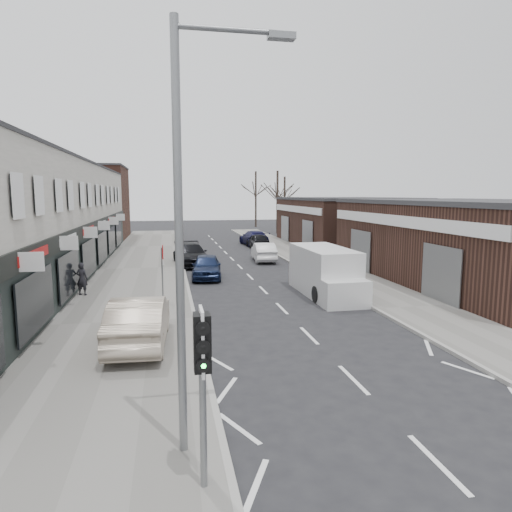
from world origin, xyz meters
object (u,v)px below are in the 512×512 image
traffic_light (202,357)px  sedan_on_pavement (139,320)px  warning_sign (163,257)px  parked_car_left_a (207,266)px  street_lamp (188,218)px  parked_car_right_a (264,252)px  parked_car_right_c (254,238)px  pedestrian (82,279)px  parked_car_left_b (191,254)px  parked_car_right_b (258,241)px  white_van (325,273)px

traffic_light → sedan_on_pavement: bearing=100.8°
warning_sign → parked_car_left_a: warning_sign is taller
sedan_on_pavement → parked_car_left_a: 12.64m
traffic_light → street_lamp: size_ratio=0.39×
parked_car_right_a → parked_car_right_c: 10.84m
pedestrian → parked_car_left_a: (6.45, 4.03, -0.21)m
parked_car_left_b → parked_car_right_b: parked_car_left_b is taller
warning_sign → parked_car_left_a: 6.70m
parked_car_left_b → warning_sign: bearing=-103.8°
street_lamp → parked_car_left_a: bearing=84.3°
warning_sign → parked_car_right_a: size_ratio=0.63×
sedan_on_pavement → parked_car_right_c: (9.39, 29.26, -0.19)m
sedan_on_pavement → parked_car_right_a: 20.20m
pedestrian → parked_car_left_a: size_ratio=0.38×
street_lamp → parked_car_right_c: bearing=77.4°
warning_sign → parked_car_right_c: bearing=69.4°
parked_car_left_b → parked_car_right_a: (5.53, 0.91, -0.07)m
street_lamp → parked_car_right_c: 36.97m
white_van → sedan_on_pavement: bearing=-144.0°
warning_sign → parked_car_left_b: (1.82, 11.41, -1.43)m
traffic_light → parked_car_left_a: traffic_light is taller
white_van → parked_car_right_c: white_van is taller
parked_car_left_b → parked_car_right_a: 5.61m
street_lamp → pedestrian: street_lamp is taller
parked_car_left_a → parked_car_right_c: bearing=75.9°
parked_car_left_a → parked_car_right_b: 15.86m
traffic_light → parked_car_left_a: (1.75, 20.04, -1.70)m
traffic_light → street_lamp: 2.52m
street_lamp → white_van: 15.46m
sedan_on_pavement → parked_car_right_c: bearing=-104.9°
pedestrian → parked_car_right_c: bearing=-100.0°
street_lamp → parked_car_right_c: street_lamp is taller
traffic_light → warning_sign: (-0.76, 14.02, -0.21)m
parked_car_left_a → parked_car_right_c: size_ratio=0.83×
warning_sign → sedan_on_pavement: (-0.74, -6.19, -1.27)m
warning_sign → sedan_on_pavement: size_ratio=0.55×
pedestrian → parked_car_right_c: pedestrian is taller
parked_car_left_b → parked_car_right_b: bearing=49.3°
parked_car_left_b → parked_car_right_c: 13.52m
parked_car_left_b → parked_car_right_c: size_ratio=1.04×
parked_car_left_b → parked_car_right_a: parked_car_left_b is taller
traffic_light → parked_car_left_a: bearing=85.0°
pedestrian → parked_car_left_b: pedestrian is taller
sedan_on_pavement → parked_car_right_c: 30.74m
white_van → pedestrian: white_van is taller
parked_car_left_a → parked_car_right_b: parked_car_left_a is taller
parked_car_right_a → parked_car_right_c: size_ratio=0.84×
traffic_light → pedestrian: traffic_light is taller
pedestrian → parked_car_right_b: size_ratio=0.40×
parked_car_left_b → parked_car_left_a: bearing=-87.5°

